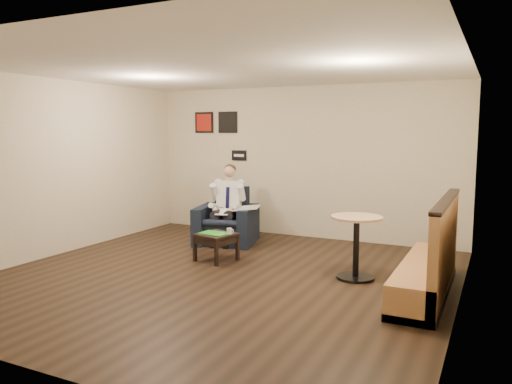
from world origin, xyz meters
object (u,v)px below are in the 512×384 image
at_px(coffee_mug, 229,231).
at_px(banquette, 426,247).
at_px(armchair, 226,216).
at_px(seated_man, 224,207).
at_px(side_table, 216,247).
at_px(green_folder, 214,233).
at_px(smartphone, 225,232).
at_px(cafe_table, 356,248).

height_order(coffee_mug, banquette, banquette).
bearing_deg(armchair, seated_man, -90.00).
distance_m(coffee_mug, banquette, 2.91).
bearing_deg(side_table, green_folder, -160.41).
relative_size(armchair, side_table, 1.93).
distance_m(armchair, side_table, 1.28).
distance_m(side_table, green_folder, 0.22).
height_order(seated_man, green_folder, seated_man).
bearing_deg(banquette, coffee_mug, 173.83).
distance_m(seated_man, smartphone, 1.07).
bearing_deg(green_folder, cafe_table, 0.66).
bearing_deg(coffee_mug, side_table, -160.41).
xyz_separation_m(green_folder, banquette, (3.12, -0.23, 0.16)).
bearing_deg(cafe_table, banquette, -15.71).
bearing_deg(seated_man, smartphone, -73.63).
height_order(banquette, cafe_table, banquette).
height_order(green_folder, coffee_mug, coffee_mug).
bearing_deg(green_folder, coffee_mug, 19.59).
bearing_deg(side_table, smartphone, 58.55).
bearing_deg(cafe_table, green_folder, -179.34).
height_order(green_folder, banquette, banquette).
xyz_separation_m(green_folder, smartphone, (0.11, 0.15, -0.00)).
bearing_deg(cafe_table, armchair, 156.64).
relative_size(armchair, banquette, 0.44).
distance_m(seated_man, green_folder, 1.15).
bearing_deg(side_table, cafe_table, 0.37).
bearing_deg(banquette, seated_man, 160.11).
distance_m(side_table, smartphone, 0.27).
bearing_deg(banquette, side_table, 175.47).
distance_m(seated_man, side_table, 1.21).
distance_m(armchair, smartphone, 1.16).
height_order(side_table, smartphone, smartphone).
bearing_deg(side_table, coffee_mug, 19.59).
bearing_deg(coffee_mug, cafe_table, -1.58).
xyz_separation_m(armchair, smartphone, (0.56, -1.02, -0.06)).
height_order(side_table, banquette, banquette).
bearing_deg(green_folder, armchair, 110.80).
height_order(side_table, green_folder, green_folder).
height_order(armchair, banquette, banquette).
xyz_separation_m(armchair, green_folder, (0.44, -1.17, -0.06)).
relative_size(green_folder, banquette, 0.19).
bearing_deg(coffee_mug, armchair, 121.52).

